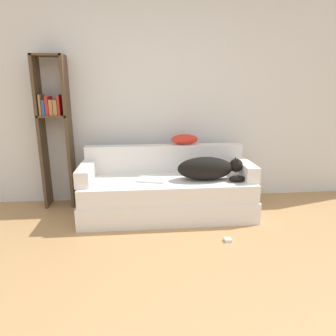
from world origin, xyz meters
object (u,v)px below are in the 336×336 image
power_adapter (228,240)px  throw_pillow (184,139)px  laptop (152,180)px  dog (208,168)px  bookshelf (54,125)px  couch (167,197)px

power_adapter → throw_pillow: bearing=105.1°
laptop → throw_pillow: bearing=61.1°
dog → throw_pillow: size_ratio=2.25×
power_adapter → laptop: bearing=137.5°
bookshelf → couch: bearing=-17.8°
dog → throw_pillow: bearing=115.8°
laptop → power_adapter: size_ratio=5.41×
throw_pillow → dog: bearing=-64.2°
power_adapter → bookshelf: bearing=148.5°
dog → throw_pillow: (-0.21, 0.44, 0.26)m
couch → laptop: size_ratio=5.41×
couch → throw_pillow: (0.25, 0.35, 0.62)m
bookshelf → power_adapter: size_ratio=27.02×
bookshelf → throw_pillow: bearing=-2.8°
couch → dog: bearing=-10.9°
throw_pillow → power_adapter: size_ratio=4.93×
laptop → power_adapter: laptop is taller
couch → throw_pillow: throw_pillow is taller
dog → laptop: 0.65m
laptop → bookshelf: 1.37m
dog → bookshelf: size_ratio=0.41×
throw_pillow → couch: bearing=-125.3°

